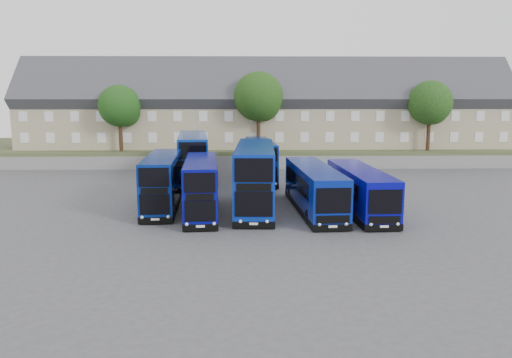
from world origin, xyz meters
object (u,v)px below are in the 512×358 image
(coach_east_a, at_px, (314,189))
(tree_east, at_px, (431,104))
(dd_front_mid, at_px, (201,188))
(tree_west, at_px, (121,108))
(tree_far, at_px, (457,101))
(tree_mid, at_px, (260,99))
(dd_front_left, at_px, (162,183))

(coach_east_a, height_order, tree_east, tree_east)
(dd_front_mid, relative_size, tree_west, 1.31)
(tree_east, bearing_deg, tree_west, -180.00)
(tree_far, bearing_deg, dd_front_mid, -135.68)
(dd_front_mid, height_order, tree_east, tree_east)
(tree_mid, relative_size, tree_far, 1.06)
(tree_mid, distance_m, tree_east, 20.02)
(tree_far, bearing_deg, tree_west, -170.54)
(tree_far, bearing_deg, tree_east, -130.60)
(dd_front_left, distance_m, tree_east, 35.56)
(tree_mid, height_order, tree_far, tree_mid)
(dd_front_mid, height_order, tree_west, tree_west)
(dd_front_left, relative_size, tree_east, 1.24)
(dd_front_mid, relative_size, tree_east, 1.22)
(tree_west, bearing_deg, tree_far, 9.46)
(dd_front_left, bearing_deg, coach_east_a, -8.67)
(coach_east_a, bearing_deg, tree_east, 49.72)
(tree_west, relative_size, tree_far, 0.88)
(coach_east_a, relative_size, tree_far, 1.40)
(dd_front_left, height_order, dd_front_mid, dd_front_left)
(dd_front_left, relative_size, coach_east_a, 0.83)
(dd_front_mid, height_order, coach_east_a, dd_front_mid)
(tree_west, relative_size, tree_mid, 0.83)
(dd_front_left, distance_m, dd_front_mid, 3.64)
(tree_west, xyz_separation_m, tree_far, (42.00, 7.00, 0.68))
(tree_west, xyz_separation_m, tree_east, (36.00, 0.00, 0.34))
(dd_front_left, distance_m, tree_far, 44.58)
(dd_front_left, xyz_separation_m, coach_east_a, (11.30, -1.07, -0.33))
(tree_mid, bearing_deg, tree_west, -178.21)
(tree_far, bearing_deg, tree_mid, -165.96)
(dd_front_mid, xyz_separation_m, tree_far, (30.90, 30.18, 5.81))
(dd_front_left, distance_m, tree_west, 23.28)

